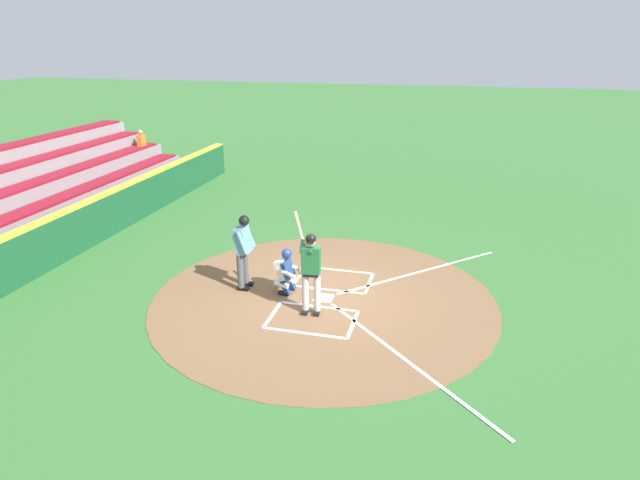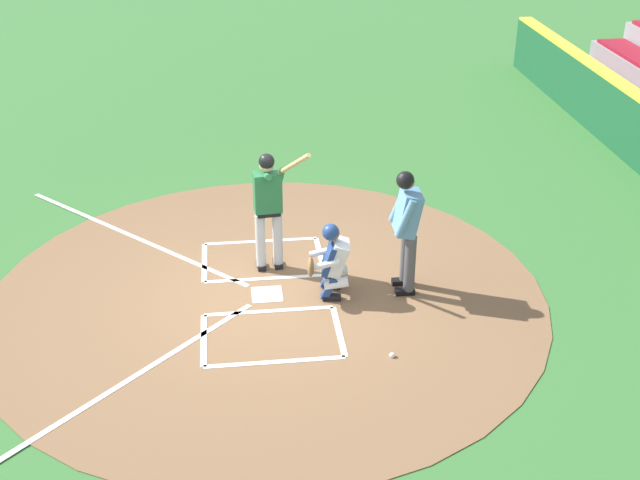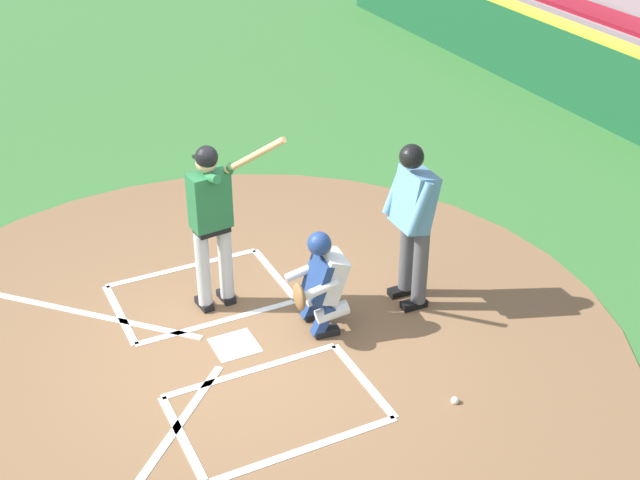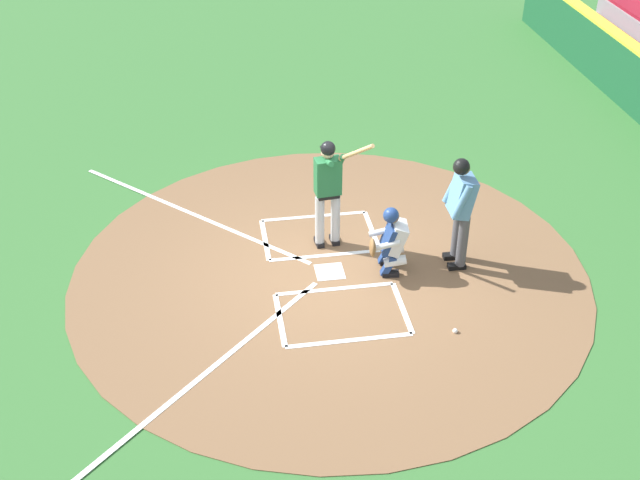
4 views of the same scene
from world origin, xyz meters
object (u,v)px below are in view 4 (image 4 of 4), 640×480
(catcher, at_px, (391,239))
(baseball, at_px, (455,331))
(plate_umpire, at_px, (461,205))
(batter, at_px, (329,187))

(catcher, xyz_separation_m, baseball, (-1.61, -0.57, -0.55))
(catcher, xyz_separation_m, plate_umpire, (0.02, -1.06, 0.49))
(batter, height_order, plate_umpire, batter)
(plate_umpire, bearing_deg, baseball, 163.39)
(catcher, bearing_deg, baseball, -160.37)
(batter, relative_size, plate_umpire, 1.14)
(plate_umpire, distance_m, baseball, 2.00)
(catcher, distance_m, baseball, 1.80)
(catcher, height_order, plate_umpire, plate_umpire)
(baseball, bearing_deg, batter, 29.50)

